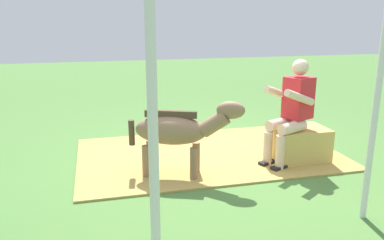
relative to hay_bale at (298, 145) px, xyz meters
The scene contains 7 objects.
ground_plane 1.14m from the hay_bale, 21.76° to the right, with size 24.00×24.00×0.00m, color #4C7A38.
hay_patch 1.19m from the hay_bale, 25.42° to the right, with size 3.47×2.10×0.02m, color tan.
hay_bale is the anchor object (origin of this frame).
person_seated 0.53m from the hay_bale, 15.39° to the left, with size 0.72×0.57×1.32m.
pony_standing 1.65m from the hay_bale, ahead, with size 1.28×0.70×0.92m.
tent_pole_left 1.80m from the hay_bale, 84.64° to the left, with size 0.06×0.06×2.44m, color silver.
tent_pole_right 3.29m from the hay_bale, 45.21° to the left, with size 0.06×0.06×2.44m, color silver.
Camera 1 is at (1.47, 4.73, 1.84)m, focal length 36.57 mm.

